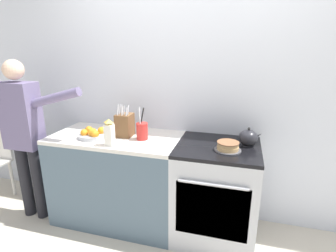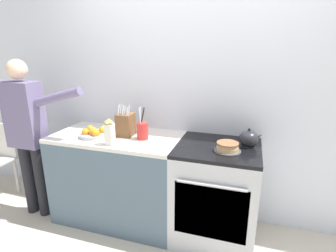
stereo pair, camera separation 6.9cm
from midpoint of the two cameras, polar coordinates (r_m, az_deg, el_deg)
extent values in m
plane|color=beige|center=(2.52, 1.80, -25.60)|extent=(16.00, 16.00, 0.00)
cube|color=silver|center=(2.56, 6.24, 7.64)|extent=(8.00, 0.04, 2.60)
cube|color=#4C6070|center=(2.74, -9.87, -11.24)|extent=(1.23, 0.66, 0.86)
cube|color=silver|center=(2.56, -10.36, -2.37)|extent=(1.23, 0.66, 0.03)
cube|color=#B7BABF|center=(2.48, 11.10, -14.32)|extent=(0.71, 0.66, 0.86)
cube|color=black|center=(2.20, 10.07, -18.04)|extent=(0.58, 0.01, 0.47)
cylinder|color=#B7BABF|center=(2.05, 10.33, -12.64)|extent=(0.53, 0.02, 0.02)
cube|color=black|center=(2.29, 11.72, -4.69)|extent=(0.71, 0.66, 0.03)
cylinder|color=#4C4C51|center=(2.19, 13.65, -5.26)|extent=(0.22, 0.22, 0.01)
cylinder|color=tan|center=(2.18, 13.69, -4.79)|extent=(0.17, 0.17, 0.03)
cylinder|color=tan|center=(2.17, 13.74, -4.08)|extent=(0.17, 0.17, 0.03)
cylinder|color=brown|center=(2.17, 13.77, -3.63)|extent=(0.18, 0.18, 0.01)
cylinder|color=#232328|center=(2.35, 17.81, -4.08)|extent=(0.11, 0.11, 0.01)
ellipsoid|color=#232328|center=(2.33, 17.95, -2.60)|extent=(0.16, 0.16, 0.14)
cone|color=#232328|center=(2.33, 19.87, -2.20)|extent=(0.08, 0.04, 0.07)
sphere|color=black|center=(2.31, 18.13, -0.73)|extent=(0.02, 0.02, 0.02)
cube|color=brown|center=(2.50, -8.44, 0.28)|extent=(0.14, 0.16, 0.21)
cylinder|color=#B2B2B7|center=(2.44, -9.92, 3.55)|extent=(0.01, 0.04, 0.10)
cylinder|color=#B2B2B7|center=(2.43, -9.00, 3.35)|extent=(0.01, 0.04, 0.08)
cylinder|color=#B2B2B7|center=(2.41, -8.08, 3.18)|extent=(0.01, 0.04, 0.07)
cylinder|color=#B2B2B7|center=(2.48, -9.53, 3.67)|extent=(0.01, 0.04, 0.09)
cylinder|color=#B2B2B7|center=(2.46, -8.63, 3.49)|extent=(0.01, 0.04, 0.08)
cylinder|color=#B2B2B7|center=(2.44, -7.75, 3.52)|extent=(0.01, 0.04, 0.09)
cylinder|color=#B2B2B7|center=(2.51, -9.15, 3.76)|extent=(0.01, 0.04, 0.08)
cylinder|color=red|center=(2.39, -4.76, -1.09)|extent=(0.10, 0.10, 0.15)
cylinder|color=#B7BABF|center=(2.35, -5.19, 1.04)|extent=(0.04, 0.02, 0.24)
cylinder|color=black|center=(2.39, -4.89, 1.25)|extent=(0.05, 0.04, 0.24)
cylinder|color=#B7BABF|center=(2.37, -5.31, 1.23)|extent=(0.02, 0.05, 0.25)
cylinder|color=#B7BABF|center=(2.56, -15.13, -1.85)|extent=(0.26, 0.26, 0.04)
sphere|color=orange|center=(2.50, -15.13, -1.27)|extent=(0.08, 0.08, 0.08)
sphere|color=orange|center=(2.54, -13.29, -0.89)|extent=(0.07, 0.07, 0.07)
sphere|color=orange|center=(2.62, -15.84, -0.62)|extent=(0.07, 0.07, 0.07)
sphere|color=orange|center=(2.54, -16.80, -1.25)|extent=(0.07, 0.07, 0.07)
sphere|color=orange|center=(2.47, -14.70, -1.54)|extent=(0.08, 0.08, 0.08)
cube|color=white|center=(2.29, -11.73, -1.81)|extent=(0.07, 0.07, 0.19)
pyramid|color=#E0BC4C|center=(2.26, -11.92, 1.21)|extent=(0.07, 0.07, 0.03)
cylinder|color=black|center=(3.13, -27.50, -10.16)|extent=(0.11, 0.11, 0.77)
cylinder|color=black|center=(3.03, -25.30, -10.78)|extent=(0.11, 0.11, 0.77)
cube|color=slate|center=(2.85, -28.22, 2.19)|extent=(0.34, 0.20, 0.63)
cylinder|color=slate|center=(3.00, -31.18, 3.31)|extent=(0.08, 0.08, 0.54)
cylinder|color=slate|center=(2.55, -22.46, 5.77)|extent=(0.54, 0.08, 0.22)
sphere|color=beige|center=(2.79, -29.43, 10.71)|extent=(0.18, 0.18, 0.18)
cylinder|color=silver|center=(3.67, -29.63, -9.40)|extent=(0.04, 0.04, 0.44)
cube|color=silver|center=(3.65, -32.05, -2.51)|extent=(0.40, 0.03, 0.40)
camera|label=1|loc=(0.03, -89.13, 0.26)|focal=28.00mm
camera|label=2|loc=(0.03, 90.87, -0.26)|focal=28.00mm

